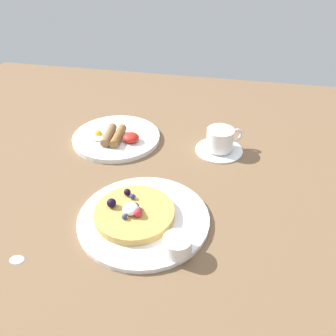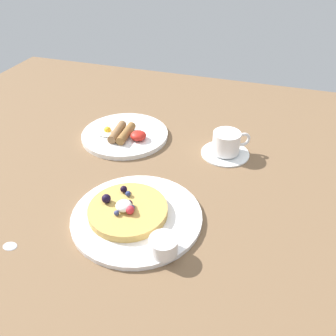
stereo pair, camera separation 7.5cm
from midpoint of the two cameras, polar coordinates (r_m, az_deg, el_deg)
name	(u,v)px [view 1 (the left image)]	position (r cm, az deg, el deg)	size (l,w,h in cm)	color
ground_plane	(157,183)	(86.66, -4.32, -2.51)	(161.69, 131.85, 3.00)	brown
pancake_plate	(144,219)	(74.71, -6.80, -8.11)	(26.95, 26.95, 1.06)	white
pancake_with_berries	(134,213)	(74.03, -8.35, -7.13)	(16.36, 16.36, 3.64)	tan
syrup_ramekin	(177,245)	(66.34, -1.85, -12.22)	(5.36, 5.36, 3.21)	white
breakfast_plate	(116,138)	(101.53, -10.30, 4.71)	(24.03, 24.03, 1.30)	white
fried_breakfast	(115,136)	(99.04, -10.56, 4.96)	(15.17, 9.38, 2.57)	brown
coffee_saucer	(219,149)	(95.71, 5.85, 2.88)	(12.54, 12.54, 0.78)	white
coffee_cup	(221,139)	(94.05, 6.07, 4.58)	(9.39, 7.13, 5.58)	white
teaspoon	(2,255)	(76.12, -27.48, -12.31)	(14.46, 2.42, 0.60)	silver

